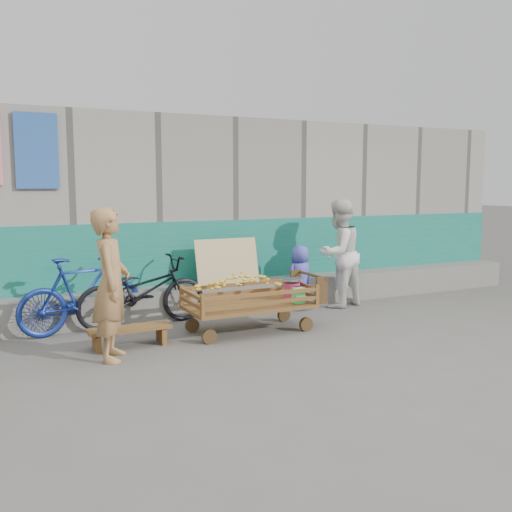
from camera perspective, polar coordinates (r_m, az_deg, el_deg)
name	(u,v)px	position (r m, az deg, el deg)	size (l,w,h in m)	color
ground	(280,355)	(6.70, 2.42, -9.82)	(80.00, 80.00, 0.00)	#585650
building_wall	(170,212)	(10.16, -8.60, 4.33)	(12.00, 3.50, 3.00)	gray
banana_cart	(247,293)	(7.56, -0.88, -3.71)	(1.83, 0.84, 0.78)	brown
bench	(130,332)	(7.11, -12.52, -7.46)	(0.99, 0.30, 0.25)	brown
vendor_man	(111,284)	(6.54, -14.29, -2.77)	(0.62, 0.41, 1.71)	#A07344
woman	(339,253)	(9.19, 8.27, 0.27)	(0.84, 0.65, 1.73)	white
child	(300,278)	(8.95, 4.43, -2.16)	(0.50, 0.32, 1.02)	#4A50BE
bicycle_dark	(142,292)	(8.07, -11.30, -3.50)	(0.64, 1.83, 0.96)	black
bicycle_blue	(82,295)	(7.90, -17.04, -3.73)	(0.48, 1.69, 1.01)	navy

